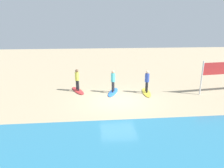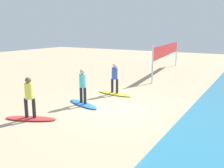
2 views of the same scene
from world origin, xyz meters
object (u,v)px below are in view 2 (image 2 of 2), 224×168
object	(u,v)px
surfer_blue	(83,84)
surfer_red	(29,95)
surfer_yellow	(115,76)
surfboard_blue	(83,104)
surfboard_yellow	(115,94)
volleyball_net	(167,51)
surfboard_red	(31,118)

from	to	relation	value
surfer_blue	surfer_red	world-z (taller)	same
surfer_yellow	surfer_blue	xyz separation A→B (m)	(2.49, -0.30, 0.00)
surfboard_blue	surfboard_yellow	bearing A→B (deg)	102.28
surfboard_yellow	surfer_red	world-z (taller)	surfer_red
surfer_red	volleyball_net	world-z (taller)	volleyball_net
surfer_blue	volleyball_net	xyz separation A→B (m)	(-10.78, 0.45, 0.75)
surfer_yellow	volleyball_net	distance (m)	8.33
surfboard_red	volleyball_net	world-z (taller)	volleyball_net
surfboard_yellow	surfboard_red	xyz separation A→B (m)	(5.17, -0.90, 0.00)
surfer_red	surfboard_red	bearing A→B (deg)	0.00
surfer_blue	surfer_red	xyz separation A→B (m)	(2.68, -0.60, 0.00)
surfboard_red	volleyball_net	bearing A→B (deg)	61.42
surfboard_yellow	surfboard_blue	size ratio (longest dim) A/B	1.00
surfboard_red	surfer_red	distance (m)	0.99
surfer_blue	surfer_red	distance (m)	2.75
surfboard_yellow	volleyball_net	xyz separation A→B (m)	(-8.29, 0.15, 1.74)
surfer_blue	surfer_red	size ratio (longest dim) A/B	1.00
surfboard_yellow	surfboard_red	bearing A→B (deg)	-95.13
volleyball_net	surfer_blue	bearing A→B (deg)	-2.39
surfer_blue	volleyball_net	distance (m)	10.81
surfboard_blue	surfer_red	size ratio (longest dim) A/B	1.28
surfer_blue	volleyball_net	world-z (taller)	volleyball_net
surfboard_yellow	surfboard_red	distance (m)	5.25
surfboard_red	surfer_blue	bearing A→B (deg)	53.24
surfboard_red	volleyball_net	size ratio (longest dim) A/B	0.23
surfer_red	volleyball_net	bearing A→B (deg)	175.54
surfboard_red	surfer_red	xyz separation A→B (m)	(0.00, 0.00, 0.99)
surfer_blue	surfer_red	bearing A→B (deg)	-12.64
surfer_yellow	surfer_blue	world-z (taller)	same
surfboard_red	surfer_red	world-z (taller)	surfer_red
surfboard_blue	volleyball_net	size ratio (longest dim) A/B	0.23
surfer_blue	surfboard_red	bearing A→B (deg)	-12.64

